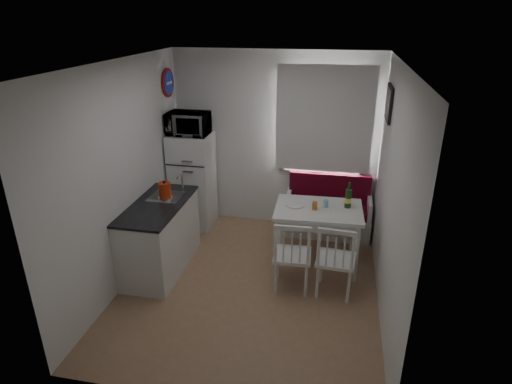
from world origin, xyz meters
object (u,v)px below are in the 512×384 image
Objects in this scene: bench at (327,215)px; kettle at (165,190)px; chair_left at (292,250)px; wine_bottle at (349,195)px; fridge at (193,181)px; dining_table at (318,215)px; chair_right at (336,254)px; kitchen_counter at (160,236)px; microwave at (188,124)px.

bench is 5.16× the size of kettle.
wine_bottle is (0.60, 0.76, 0.41)m from chair_left.
wine_bottle is (2.24, 0.41, -0.04)m from kettle.
wine_bottle is (2.27, -0.69, 0.25)m from fridge.
wine_bottle is at bearing 48.94° from chair_left.
dining_table is at bearing -96.38° from bench.
chair_left is at bearing -102.65° from bench.
kettle is at bearing 174.80° from chair_right.
kitchen_counter is at bearing -108.42° from kettle.
fridge is at bearing 91.57° from kettle.
microwave reaches higher than wine_bottle.
kettle is (-1.99, -1.20, 0.73)m from bench.
fridge reaches higher than kettle.
fridge is at bearing 163.19° from wine_bottle.
chair_right is (0.15, -1.56, 0.28)m from bench.
kitchen_counter is 2.68× the size of chair_left.
microwave is (-1.67, 1.40, 1.04)m from chair_left.
dining_table is (1.94, 0.46, 0.26)m from kitchen_counter.
bench is at bearing 3.08° from fridge.
kettle reaches higher than chair_left.
bench is at bearing 81.40° from dining_table.
chair_left is at bearing -128.12° from wine_bottle.
dining_table is 0.73m from chair_right.
bench reaches higher than dining_table.
wine_bottle reaches higher than dining_table.
bench is 1.00m from dining_table.
wine_bottle is at bearing -72.55° from bench.
wine_bottle is at bearing -16.81° from fridge.
fridge reaches higher than bench.
kitchen_counter is 2.67× the size of chair_right.
microwave is (0.02, 1.19, 1.15)m from kitchen_counter.
chair_right is 0.86× the size of microwave.
wine_bottle is at bearing -15.65° from microwave.
wine_bottle is (0.10, 0.76, 0.41)m from chair_right.
dining_table is at bearing -164.05° from wine_bottle.
bench is 1.62m from chair_left.
kitchen_counter is 1.27m from fridge.
kitchen_counter is 3.95× the size of wine_bottle.
microwave reaches higher than bench.
chair_right is at bearing -97.45° from wine_bottle.
chair_left is (-0.25, -0.66, -0.15)m from dining_table.
bench is at bearing 99.72° from chair_right.
kitchen_counter is at bearing 178.84° from chair_right.
microwave is at bearing 91.64° from kettle.
microwave is (-2.02, -0.16, 1.32)m from bench.
microwave is 1.20m from kettle.
chair_right is 0.87m from wine_bottle.
kitchen_counter is at bearing -166.31° from wine_bottle.
kettle is 0.72× the size of wine_bottle.
dining_table is at bearing -22.26° from fridge.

